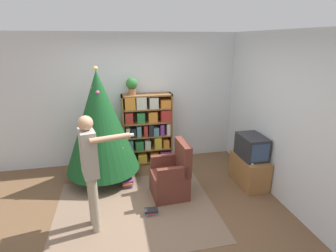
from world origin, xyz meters
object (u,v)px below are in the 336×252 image
at_px(christmas_tree, 100,122).
at_px(television, 252,147).
at_px(bookshelf, 147,129).
at_px(potted_plant, 132,85).
at_px(standing_person, 90,165).
at_px(armchair, 172,177).

bearing_deg(christmas_tree, television, -15.81).
relative_size(bookshelf, christmas_tree, 0.71).
distance_m(bookshelf, television, 2.04).
distance_m(bookshelf, christmas_tree, 1.08).
relative_size(christmas_tree, potted_plant, 6.24).
bearing_deg(standing_person, armchair, 101.53).
relative_size(bookshelf, television, 2.59).
distance_m(bookshelf, potted_plant, 0.94).
bearing_deg(christmas_tree, bookshelf, 30.08).
bearing_deg(christmas_tree, potted_plant, 40.62).
xyz_separation_m(standing_person, potted_plant, (0.70, 1.85, 0.69)).
height_order(television, armchair, armchair).
relative_size(television, christmas_tree, 0.27).
height_order(bookshelf, television, bookshelf).
xyz_separation_m(television, armchair, (-1.42, -0.06, -0.39)).
relative_size(television, potted_plant, 1.70).
xyz_separation_m(bookshelf, armchair, (0.21, -1.29, -0.42)).
xyz_separation_m(bookshelf, christmas_tree, (-0.88, -0.51, 0.36)).
relative_size(christmas_tree, armchair, 2.23).
distance_m(television, christmas_tree, 2.65).
relative_size(standing_person, potted_plant, 4.85).
distance_m(bookshelf, armchair, 1.37).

